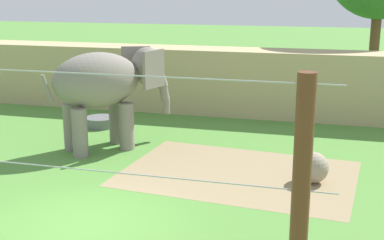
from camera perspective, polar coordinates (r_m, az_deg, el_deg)
ground_plane at (r=11.49m, az=-11.83°, el=-11.09°), size 120.00×120.00×0.00m
dirt_patch at (r=14.20m, az=5.04°, el=-5.80°), size 6.46×4.82×0.01m
embankment_wall at (r=20.96m, az=1.45°, el=4.36°), size 36.00×1.80×2.53m
elephant at (r=16.09m, az=-9.23°, el=3.91°), size 3.41×3.47×3.06m
enrichment_ball at (r=13.74m, az=13.00°, el=-5.06°), size 0.81×0.81×0.81m
cable_fence at (r=8.91m, az=-19.28°, el=-5.93°), size 10.15×0.26×3.79m
water_tub at (r=19.06m, az=-9.92°, el=-0.19°), size 1.10×1.10×0.35m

